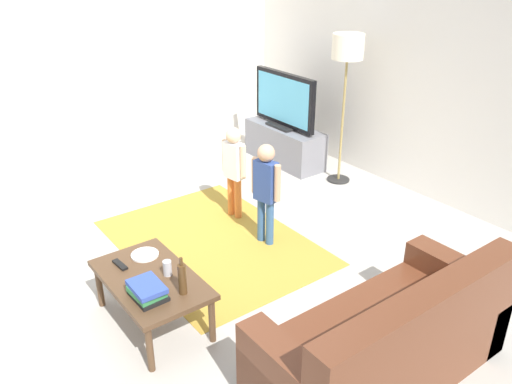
% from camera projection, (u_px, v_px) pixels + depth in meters
% --- Properties ---
extents(ground, '(7.80, 7.80, 0.00)m').
position_uv_depth(ground, '(202.00, 275.00, 4.67)').
color(ground, '#B2ADA3').
extents(wall_back, '(6.00, 0.12, 2.70)m').
position_uv_depth(wall_back, '(432.00, 78.00, 5.71)').
color(wall_back, silver).
rests_on(wall_back, ground).
extents(wall_left, '(0.12, 6.00, 2.70)m').
position_uv_depth(wall_left, '(67.00, 66.00, 6.26)').
color(wall_left, silver).
rests_on(wall_left, ground).
extents(area_rug, '(2.20, 1.60, 0.01)m').
position_uv_depth(area_rug, '(213.00, 242.00, 5.18)').
color(area_rug, '#B28C33').
rests_on(area_rug, ground).
extents(tv_stand, '(1.20, 0.44, 0.50)m').
position_uv_depth(tv_stand, '(284.00, 145.00, 6.99)').
color(tv_stand, slate).
rests_on(tv_stand, ground).
extents(tv, '(1.10, 0.28, 0.71)m').
position_uv_depth(tv, '(284.00, 101.00, 6.72)').
color(tv, black).
rests_on(tv, tv_stand).
extents(couch, '(0.80, 1.80, 0.86)m').
position_uv_depth(couch, '(391.00, 346.00, 3.43)').
color(couch, brown).
rests_on(couch, ground).
extents(floor_lamp, '(0.36, 0.36, 1.78)m').
position_uv_depth(floor_lamp, '(347.00, 55.00, 5.88)').
color(floor_lamp, '#262626').
rests_on(floor_lamp, ground).
extents(child_near_tv, '(0.33, 0.16, 1.00)m').
position_uv_depth(child_near_tv, '(234.00, 164.00, 5.43)').
color(child_near_tv, orange).
rests_on(child_near_tv, ground).
extents(child_center, '(0.34, 0.17, 1.03)m').
position_uv_depth(child_center, '(266.00, 185.00, 4.92)').
color(child_center, '#33598C').
rests_on(child_center, ground).
extents(coffee_table, '(1.00, 0.60, 0.42)m').
position_uv_depth(coffee_table, '(151.00, 283.00, 3.93)').
color(coffee_table, '#513823').
rests_on(coffee_table, ground).
extents(book_stack, '(0.28, 0.22, 0.11)m').
position_uv_depth(book_stack, '(147.00, 291.00, 3.66)').
color(book_stack, black).
rests_on(book_stack, coffee_table).
extents(bottle, '(0.06, 0.06, 0.30)m').
position_uv_depth(bottle, '(182.00, 279.00, 3.68)').
color(bottle, '#4C3319').
rests_on(bottle, coffee_table).
extents(tv_remote, '(0.17, 0.06, 0.02)m').
position_uv_depth(tv_remote, '(120.00, 265.00, 4.04)').
color(tv_remote, black).
rests_on(tv_remote, coffee_table).
extents(soda_can, '(0.07, 0.07, 0.12)m').
position_uv_depth(soda_can, '(167.00, 268.00, 3.91)').
color(soda_can, silver).
rests_on(soda_can, coffee_table).
extents(plate, '(0.22, 0.22, 0.02)m').
position_uv_depth(plate, '(145.00, 255.00, 4.18)').
color(plate, white).
rests_on(plate, coffee_table).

